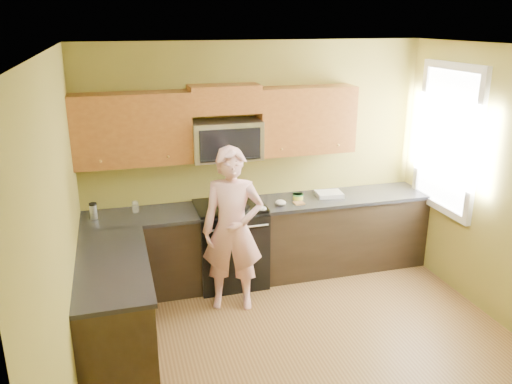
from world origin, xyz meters
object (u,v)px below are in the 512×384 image
object	(u,v)px
butter_tub	(298,199)
travel_mug	(94,219)
stove	(230,244)
microwave	(226,158)
frying_pan	(236,212)
woman	(233,230)

from	to	relation	value
butter_tub	travel_mug	xyz separation A→B (m)	(-2.28, 0.01, 0.00)
stove	travel_mug	bearing A→B (deg)	178.34
microwave	travel_mug	distance (m)	1.55
butter_tub	travel_mug	world-z (taller)	travel_mug
frying_pan	stove	bearing A→B (deg)	86.20
frying_pan	butter_tub	distance (m)	0.86
stove	frying_pan	xyz separation A→B (m)	(0.02, -0.26, 0.47)
stove	microwave	distance (m)	0.98
stove	travel_mug	xyz separation A→B (m)	(-1.45, 0.04, 0.45)
stove	woman	bearing A→B (deg)	-99.83
frying_pan	microwave	bearing A→B (deg)	85.06
woman	butter_tub	size ratio (longest dim) A/B	14.15
butter_tub	travel_mug	distance (m)	2.28
woman	frying_pan	xyz separation A→B (m)	(0.11, 0.27, 0.09)
microwave	butter_tub	xyz separation A→B (m)	(0.82, -0.09, -0.53)
frying_pan	butter_tub	xyz separation A→B (m)	(0.81, 0.29, -0.03)
butter_tub	microwave	bearing A→B (deg)	173.82
woman	travel_mug	distance (m)	1.48
microwave	woman	size ratio (longest dim) A/B	0.44
stove	butter_tub	xyz separation A→B (m)	(0.82, 0.04, 0.45)
woman	butter_tub	bearing A→B (deg)	47.93
stove	frying_pan	distance (m)	0.54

